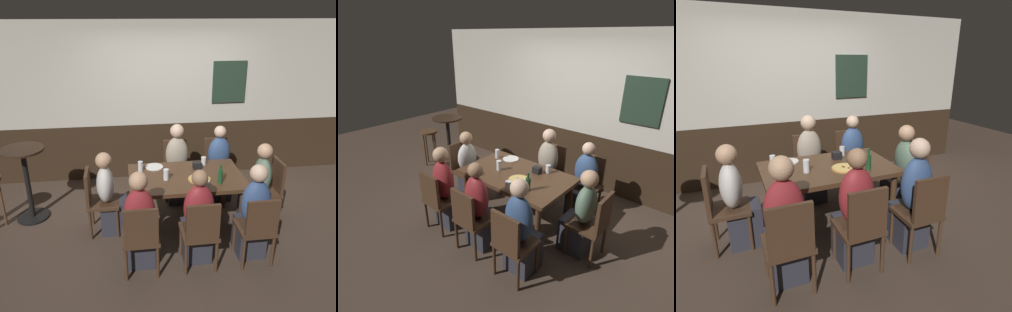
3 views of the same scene
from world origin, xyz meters
TOP-DOWN VIEW (x-y plane):
  - ground_plane at (0.00, 0.00)m, footprint 12.00×12.00m
  - wall_back at (0.01, 1.65)m, footprint 6.40×0.13m
  - dining_table at (0.00, 0.00)m, footprint 1.48×0.93m
  - chair_right_far at (0.65, 0.88)m, footprint 0.40×0.40m
  - chair_left_near at (-0.65, -0.88)m, footprint 0.40×0.40m
  - chair_mid_near at (0.00, -0.88)m, footprint 0.40×0.40m
  - chair_head_west at (-1.15, 0.00)m, footprint 0.40×0.40m
  - chair_head_east at (1.15, 0.00)m, footprint 0.40×0.40m
  - chair_mid_far at (0.00, 0.88)m, footprint 0.40×0.40m
  - chair_right_near at (0.65, -0.88)m, footprint 0.40×0.40m
  - person_right_far at (0.65, 0.72)m, footprint 0.34×0.37m
  - person_left_near at (-0.65, -0.72)m, footprint 0.34×0.37m
  - person_mid_near at (0.00, -0.72)m, footprint 0.34×0.37m
  - person_head_west at (-0.99, 0.00)m, footprint 0.37×0.34m
  - person_head_east at (0.99, 0.00)m, footprint 0.37×0.34m
  - person_mid_far at (-0.00, 0.72)m, footprint 0.34×0.37m
  - person_right_near at (0.65, -0.72)m, footprint 0.34×0.37m
  - pizza at (0.14, -0.14)m, footprint 0.28×0.28m
  - highball_clear at (0.30, 0.31)m, footprint 0.07×0.07m
  - tumbler_water at (-0.27, -0.08)m, footprint 0.07×0.07m
  - tumbler_short at (0.17, -0.39)m, footprint 0.08×0.08m
  - beer_glass_half at (-0.58, 0.22)m, footprint 0.06×0.06m
  - beer_bottle_green at (0.38, -0.26)m, footprint 0.06×0.06m
  - plate_white_large at (-0.39, 0.32)m, footprint 0.25×0.25m
  - condiment_caddy at (0.19, 0.21)m, footprint 0.11×0.09m
  - side_bar_table at (-2.11, 0.46)m, footprint 0.56×0.56m

SIDE VIEW (x-z plane):
  - ground_plane at x=0.00m, z-range 0.00..0.00m
  - person_head_west at x=-0.99m, z-range -0.09..1.03m
  - person_head_east at x=0.99m, z-range -0.09..1.04m
  - person_right_far at x=0.65m, z-range -0.09..1.05m
  - person_mid_near at x=0.00m, z-range -0.09..1.08m
  - chair_right_far at x=0.65m, z-range 0.06..0.94m
  - chair_left_near at x=-0.65m, z-range 0.06..0.94m
  - chair_mid_near at x=0.00m, z-range 0.06..0.94m
  - chair_head_west at x=-1.15m, z-range 0.06..0.94m
  - chair_head_east at x=1.15m, z-range 0.06..0.94m
  - chair_mid_far at x=0.00m, z-range 0.06..0.94m
  - chair_right_near at x=0.65m, z-range 0.06..0.94m
  - person_left_near at x=-0.65m, z-range -0.09..1.10m
  - person_right_near at x=0.65m, z-range -0.09..1.10m
  - person_mid_far at x=0.00m, z-range -0.09..1.11m
  - side_bar_table at x=-2.11m, z-range 0.09..1.14m
  - dining_table at x=0.00m, z-range 0.28..1.02m
  - plate_white_large at x=-0.39m, z-range 0.74..0.75m
  - pizza at x=0.14m, z-range 0.74..0.77m
  - condiment_caddy at x=0.19m, z-range 0.74..0.83m
  - tumbler_short at x=0.17m, z-range 0.74..0.84m
  - highball_clear at x=0.30m, z-range 0.74..0.85m
  - beer_glass_half at x=-0.58m, z-range 0.73..0.87m
  - tumbler_water at x=-0.27m, z-range 0.73..0.87m
  - beer_bottle_green at x=0.38m, z-range 0.71..0.96m
  - wall_back at x=0.01m, z-range 0.00..2.60m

